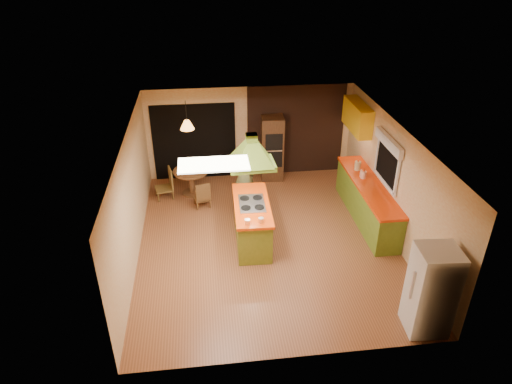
{
  "coord_description": "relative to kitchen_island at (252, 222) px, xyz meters",
  "views": [
    {
      "loc": [
        -1.23,
        -8.18,
        5.83
      ],
      "look_at": [
        -0.22,
        0.13,
        1.15
      ],
      "focal_mm": 32.0,
      "sensor_mm": 36.0,
      "label": 1
    }
  ],
  "objects": [
    {
      "name": "canister_small",
      "position": [
        2.72,
        0.87,
        0.53
      ],
      "size": [
        0.14,
        0.14,
        0.17
      ],
      "primitive_type": "cylinder",
      "rotation": [
        0.0,
        0.0,
        -0.08
      ],
      "color": "#F8E1C7",
      "rests_on": "right_counter"
    },
    {
      "name": "window_right",
      "position": [
        3.01,
        0.37,
        1.3
      ],
      "size": [
        0.12,
        1.35,
        1.06
      ],
      "color": "black",
      "rests_on": "room_walls"
    },
    {
      "name": "brick_panel",
      "position": [
        1.57,
        3.2,
        0.78
      ],
      "size": [
        2.64,
        0.03,
        2.5
      ],
      "primitive_type": "cube",
      "color": "#381E14",
      "rests_on": "ground"
    },
    {
      "name": "chair_near",
      "position": [
        -1.06,
        1.61,
        -0.13
      ],
      "size": [
        0.45,
        0.45,
        0.69
      ],
      "primitive_type": null,
      "rotation": [
        0.0,
        0.0,
        3.37
      ],
      "color": "brown",
      "rests_on": "ground"
    },
    {
      "name": "room_walls",
      "position": [
        0.32,
        -0.03,
        0.78
      ],
      "size": [
        5.5,
        6.5,
        6.5
      ],
      "color": "beige",
      "rests_on": "ground"
    },
    {
      "name": "refrigerator",
      "position": [
        2.61,
        -2.9,
        0.33
      ],
      "size": [
        0.7,
        0.67,
        1.61
      ],
      "primitive_type": "cube",
      "rotation": [
        0.0,
        0.0,
        -0.07
      ],
      "color": "silver",
      "rests_on": "ground"
    },
    {
      "name": "kitchen_island",
      "position": [
        0.0,
        0.0,
        0.0
      ],
      "size": [
        0.8,
        1.89,
        0.95
      ],
      "rotation": [
        0.0,
        0.0,
        -0.03
      ],
      "color": "olive",
      "rests_on": "ground"
    },
    {
      "name": "nook_opening",
      "position": [
        -1.18,
        3.2,
        0.58
      ],
      "size": [
        2.2,
        0.03,
        2.1
      ],
      "primitive_type": "cube",
      "color": "black",
      "rests_on": "ground"
    },
    {
      "name": "ceiling_plane",
      "position": [
        0.32,
        -0.03,
        2.03
      ],
      "size": [
        6.5,
        6.5,
        0.0
      ],
      "primitive_type": "plane",
      "rotation": [
        3.14,
        0.0,
        0.0
      ],
      "color": "silver",
      "rests_on": "room_walls"
    },
    {
      "name": "ground",
      "position": [
        0.32,
        -0.03,
        -0.47
      ],
      "size": [
        6.5,
        6.5,
        0.0
      ],
      "primitive_type": "plane",
      "color": "brown",
      "rests_on": "ground"
    },
    {
      "name": "wall_oven",
      "position": [
        0.88,
        2.92,
        0.41
      ],
      "size": [
        0.62,
        0.63,
        1.77
      ],
      "rotation": [
        0.0,
        0.0,
        -0.07
      ],
      "color": "#4F2F19",
      "rests_on": "ground"
    },
    {
      "name": "upper_cabinets",
      "position": [
        2.89,
        2.17,
        1.48
      ],
      "size": [
        0.34,
        1.4,
        0.7
      ],
      "primitive_type": "cube",
      "color": "yellow",
      "rests_on": "room_walls"
    },
    {
      "name": "pendant_lamp",
      "position": [
        -1.31,
        2.26,
        1.43
      ],
      "size": [
        0.4,
        0.4,
        0.22
      ],
      "primitive_type": "cone",
      "rotation": [
        0.0,
        0.0,
        -0.16
      ],
      "color": "#FF9E3F",
      "rests_on": "ceiling_plane"
    },
    {
      "name": "right_counter",
      "position": [
        2.77,
        0.57,
        -0.01
      ],
      "size": [
        0.62,
        3.05,
        0.92
      ],
      "color": "olive",
      "rests_on": "ground"
    },
    {
      "name": "dining_table",
      "position": [
        -1.31,
        2.26,
        0.0
      ],
      "size": [
        0.9,
        0.9,
        0.68
      ],
      "rotation": [
        0.0,
        0.0,
        -0.33
      ],
      "color": "brown",
      "rests_on": "ground"
    },
    {
      "name": "chair_left",
      "position": [
        -2.01,
        2.16,
        -0.08
      ],
      "size": [
        0.52,
        0.52,
        0.79
      ],
      "primitive_type": null,
      "rotation": [
        0.0,
        0.0,
        -1.35
      ],
      "color": "brown",
      "rests_on": "ground"
    },
    {
      "name": "man",
      "position": [
        -0.05,
        1.28,
        0.41
      ],
      "size": [
        0.76,
        0.65,
        1.76
      ],
      "primitive_type": "imported",
      "rotation": [
        0.0,
        0.0,
        3.56
      ],
      "color": "brown",
      "rests_on": "ground"
    },
    {
      "name": "range_hood",
      "position": [
        0.0,
        -0.0,
        1.78
      ],
      "size": [
        0.94,
        0.7,
        0.78
      ],
      "rotation": [
        0.0,
        0.0,
        0.04
      ],
      "color": "#57701C",
      "rests_on": "ceiling_plane"
    },
    {
      "name": "fluor_panel",
      "position": [
        -0.78,
        -1.23,
        2.01
      ],
      "size": [
        1.2,
        0.6,
        0.03
      ],
      "primitive_type": "cube",
      "color": "white",
      "rests_on": "ceiling_plane"
    },
    {
      "name": "canister_large",
      "position": [
        2.72,
        1.31,
        0.56
      ],
      "size": [
        0.16,
        0.16,
        0.22
      ],
      "primitive_type": "cylinder",
      "rotation": [
        0.0,
        0.0,
        -0.04
      ],
      "color": "beige",
      "rests_on": "right_counter"
    },
    {
      "name": "canister_medium",
      "position": [
        2.72,
        0.94,
        0.53
      ],
      "size": [
        0.15,
        0.15,
        0.17
      ],
      "primitive_type": "cylinder",
      "rotation": [
        0.0,
        0.0,
        0.33
      ],
      "color": "#FFE6CD",
      "rests_on": "right_counter"
    }
  ]
}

